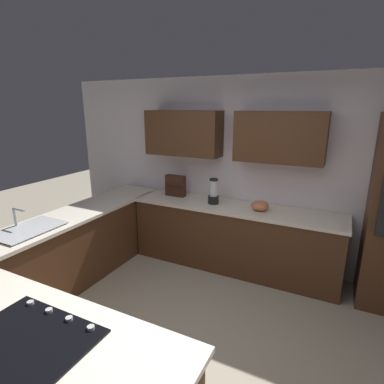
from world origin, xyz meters
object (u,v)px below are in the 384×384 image
at_px(cooktop, 27,340).
at_px(mixing_bowl, 260,206).
at_px(sink_unit, 28,229).
at_px(spice_rack, 175,186).
at_px(blender, 213,193).

distance_m(cooktop, mixing_bowl, 2.93).
xyz_separation_m(sink_unit, cooktop, (-1.47, 1.09, -0.01)).
bearing_deg(mixing_bowl, sink_unit, 40.60).
xyz_separation_m(mixing_bowl, spice_rack, (1.30, -0.09, 0.09)).
xyz_separation_m(cooktop, mixing_bowl, (-0.61, -2.87, 0.06)).
bearing_deg(cooktop, blender, -89.14).
bearing_deg(sink_unit, spice_rack, -112.57).
bearing_deg(blender, mixing_bowl, 180.00).
relative_size(blender, mixing_bowl, 1.52).
distance_m(sink_unit, mixing_bowl, 2.74).
height_order(blender, spice_rack, blender).
distance_m(sink_unit, blender, 2.29).
height_order(sink_unit, mixing_bowl, sink_unit).
relative_size(mixing_bowl, spice_rack, 0.74).
height_order(mixing_bowl, spice_rack, spice_rack).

